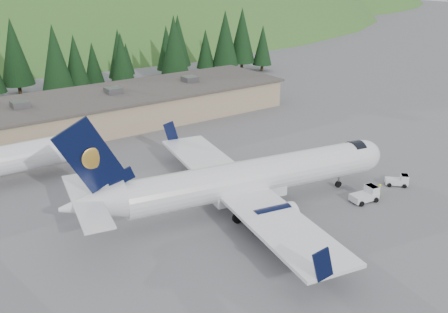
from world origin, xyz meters
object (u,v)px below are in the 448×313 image
terminal_building (86,113)px  ramp_worker (379,191)px  baggage_tug_b (399,181)px  airliner (246,180)px  baggage_tug_a (366,195)px

terminal_building → ramp_worker: bearing=-68.1°
baggage_tug_b → terminal_building: 49.56m
baggage_tug_b → terminal_building: size_ratio=0.04×
baggage_tug_b → terminal_building: terminal_building is taller
airliner → baggage_tug_b: 20.06m
terminal_building → baggage_tug_a: bearing=-70.0°
baggage_tug_a → baggage_tug_b: (6.65, 0.50, -0.13)m
airliner → baggage_tug_b: bearing=-7.7°
airliner → terminal_building: (-3.91, 37.80, -0.76)m
baggage_tug_a → ramp_worker: (1.85, -0.29, 0.09)m
baggage_tug_a → terminal_building: (-16.15, 44.47, 1.85)m
baggage_tug_b → ramp_worker: ramp_worker is taller
airliner → baggage_tug_b: (18.89, -6.16, -2.75)m
ramp_worker → baggage_tug_a: bearing=-52.0°
baggage_tug_a → airliner: bearing=159.3°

